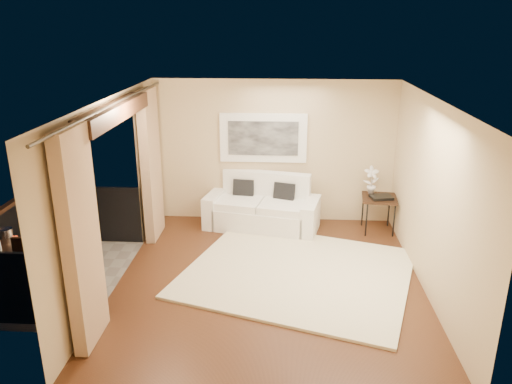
# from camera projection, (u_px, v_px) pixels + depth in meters

# --- Properties ---
(floor) EXTENTS (5.00, 5.00, 0.00)m
(floor) POSITION_uv_depth(u_px,v_px,m) (269.00, 281.00, 7.47)
(floor) COLOR #4F2B17
(floor) RESTS_ON ground
(room_shell) EXTENTS (5.00, 6.40, 5.00)m
(room_shell) POSITION_uv_depth(u_px,v_px,m) (114.00, 112.00, 6.77)
(room_shell) COLOR white
(room_shell) RESTS_ON ground
(balcony) EXTENTS (1.81, 2.60, 1.17)m
(balcony) POSITION_uv_depth(u_px,v_px,m) (53.00, 264.00, 7.60)
(balcony) COLOR #605B56
(balcony) RESTS_ON ground
(curtains) EXTENTS (0.16, 4.80, 2.64)m
(curtains) POSITION_uv_depth(u_px,v_px,m) (123.00, 194.00, 7.15)
(curtains) COLOR tan
(curtains) RESTS_ON ground
(artwork) EXTENTS (1.62, 0.07, 0.92)m
(artwork) POSITION_uv_depth(u_px,v_px,m) (263.00, 138.00, 9.28)
(artwork) COLOR white
(artwork) RESTS_ON room_shell
(rug) EXTENTS (4.00, 3.73, 0.04)m
(rug) POSITION_uv_depth(u_px,v_px,m) (297.00, 272.00, 7.68)
(rug) COLOR #F0E6C1
(rug) RESTS_ON floor
(sofa) EXTENTS (2.21, 1.30, 1.00)m
(sofa) POSITION_uv_depth(u_px,v_px,m) (263.00, 209.00, 9.34)
(sofa) COLOR white
(sofa) RESTS_ON floor
(side_table) EXTENTS (0.67, 0.67, 0.66)m
(side_table) POSITION_uv_depth(u_px,v_px,m) (379.00, 200.00, 9.05)
(side_table) COLOR black
(side_table) RESTS_ON floor
(tray) EXTENTS (0.43, 0.35, 0.05)m
(tray) POSITION_uv_depth(u_px,v_px,m) (381.00, 197.00, 8.95)
(tray) COLOR black
(tray) RESTS_ON side_table
(orchid) EXTENTS (0.30, 0.22, 0.52)m
(orchid) POSITION_uv_depth(u_px,v_px,m) (371.00, 180.00, 9.11)
(orchid) COLOR white
(orchid) RESTS_ON side_table
(bistro_table) EXTENTS (0.69, 0.69, 0.73)m
(bistro_table) POSITION_uv_depth(u_px,v_px,m) (10.00, 252.00, 6.95)
(bistro_table) COLOR black
(bistro_table) RESTS_ON balcony
(balcony_chair_far) EXTENTS (0.58, 0.58, 1.07)m
(balcony_chair_far) POSITION_uv_depth(u_px,v_px,m) (70.00, 225.00, 7.89)
(balcony_chair_far) COLOR black
(balcony_chair_far) RESTS_ON balcony
(balcony_chair_near) EXTENTS (0.43, 0.44, 0.99)m
(balcony_chair_near) POSITION_uv_depth(u_px,v_px,m) (28.00, 269.00, 6.61)
(balcony_chair_near) COLOR black
(balcony_chair_near) RESTS_ON balcony
(ice_bucket) EXTENTS (0.18, 0.18, 0.20)m
(ice_bucket) POSITION_uv_depth(u_px,v_px,m) (7.00, 235.00, 7.04)
(ice_bucket) COLOR white
(ice_bucket) RESTS_ON bistro_table
(candle) EXTENTS (0.06, 0.06, 0.07)m
(candle) POSITION_uv_depth(u_px,v_px,m) (16.00, 239.00, 7.08)
(candle) COLOR red
(candle) RESTS_ON bistro_table
(vase) EXTENTS (0.04, 0.04, 0.18)m
(vase) POSITION_uv_depth(u_px,v_px,m) (0.00, 247.00, 6.68)
(vase) COLOR white
(vase) RESTS_ON bistro_table
(glass_a) EXTENTS (0.06, 0.06, 0.12)m
(glass_a) POSITION_uv_depth(u_px,v_px,m) (16.00, 244.00, 6.84)
(glass_a) COLOR silver
(glass_a) RESTS_ON bistro_table
(glass_b) EXTENTS (0.06, 0.06, 0.12)m
(glass_b) POSITION_uv_depth(u_px,v_px,m) (22.00, 243.00, 6.88)
(glass_b) COLOR white
(glass_b) RESTS_ON bistro_table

